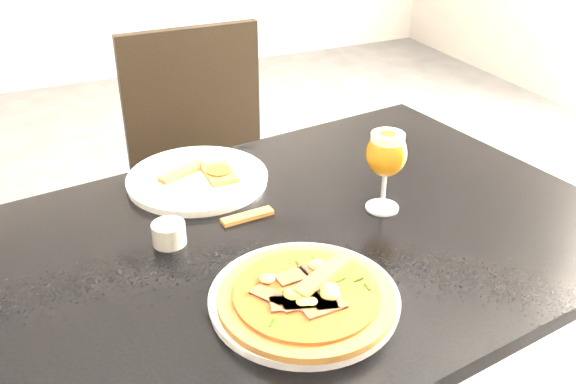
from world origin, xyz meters
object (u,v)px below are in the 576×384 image
dining_table (293,276)px  beer_glass (386,154)px  chair_far (210,180)px  pizza (307,296)px

dining_table → beer_glass: beer_glass is taller
chair_far → pizza: chair_far is taller
beer_glass → chair_far: bearing=101.0°
chair_far → pizza: size_ratio=3.40×
dining_table → pizza: pizza is taller
pizza → beer_glass: bearing=38.3°
pizza → chair_far: bearing=81.6°
dining_table → pizza: size_ratio=4.75×
chair_far → beer_glass: size_ratio=5.68×
chair_far → pizza: bearing=-98.2°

